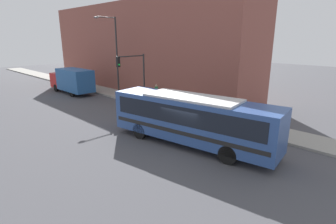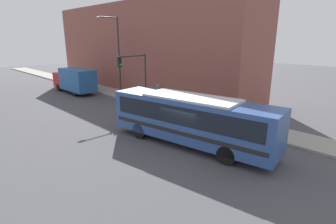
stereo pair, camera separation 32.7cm
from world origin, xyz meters
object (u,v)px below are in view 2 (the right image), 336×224
Objects in this scene: city_bus at (191,117)px; delivery_truck at (75,80)px; parking_meter at (163,98)px; street_lamp at (116,51)px; fire_hydrant at (207,114)px; pedestrian_near_corner at (158,93)px; traffic_light_pole at (136,70)px.

delivery_truck is (2.35, 20.52, -0.20)m from city_bus.
parking_meter is at bearing -79.29° from delivery_truck.
street_lamp is (4.76, 14.82, 3.30)m from city_bus.
fire_hydrant is 0.44× the size of pedestrian_near_corner.
traffic_light_pole is (-1.03, 7.88, 2.96)m from fire_hydrant.
city_bus reaches higher than delivery_truck.
traffic_light_pole is 2.72× the size of pedestrian_near_corner.
fire_hydrant is 8.48m from traffic_light_pole.
pedestrian_near_corner is (3.68, -10.93, -0.55)m from delivery_truck.
parking_meter is 2.41m from pedestrian_near_corner.
parking_meter reaches higher than fire_hydrant.
city_bus is 14.01× the size of fire_hydrant.
delivery_truck is 13.25m from parking_meter.
traffic_light_pole is at bearing -82.08° from delivery_truck.
parking_meter is at bearing 90.00° from fire_hydrant.
street_lamp is (2.41, -5.70, 3.50)m from delivery_truck.
pedestrian_near_corner reaches higher than parking_meter.
street_lamp is at bearing 64.03° from city_bus.
pedestrian_near_corner is (6.03, 9.59, -0.74)m from city_bus.
parking_meter is (2.46, -13.01, -0.58)m from delivery_truck.
fire_hydrant is (4.81, 2.35, -1.27)m from city_bus.
city_bus is 1.29× the size of street_lamp.
delivery_truck is 9.45× the size of fire_hydrant.
traffic_light_pole reaches higher than delivery_truck.
delivery_truck is 1.52× the size of traffic_light_pole.
traffic_light_pole is 3.81m from parking_meter.
fire_hydrant is at bearing -82.29° from delivery_truck.
parking_meter is at bearing 49.21° from city_bus.
city_bus reaches higher than parking_meter.
parking_meter is at bearing -69.26° from traffic_light_pole.
city_bus is 2.26× the size of traffic_light_pole.
fire_hydrant is at bearing -89.77° from street_lamp.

